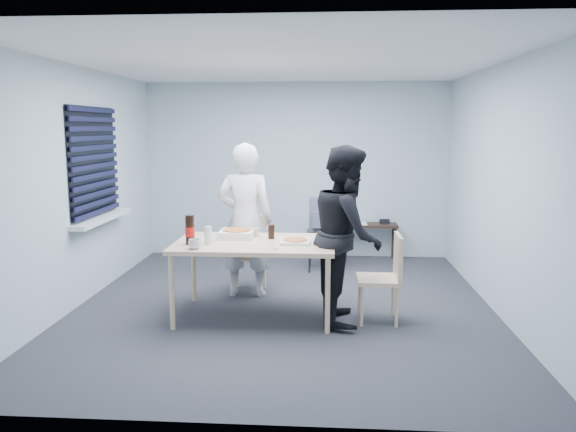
# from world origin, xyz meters

# --- Properties ---
(room) EXTENTS (5.00, 5.00, 5.00)m
(room) POSITION_xyz_m (-2.20, 0.40, 1.44)
(room) COLOR #2E2D32
(room) RESTS_ON ground
(dining_table) EXTENTS (1.61, 1.02, 0.79)m
(dining_table) POSITION_xyz_m (-0.28, -0.35, 0.73)
(dining_table) COLOR beige
(dining_table) RESTS_ON ground
(chair_far) EXTENTS (0.42, 0.42, 0.89)m
(chair_far) POSITION_xyz_m (-0.46, 0.63, 0.51)
(chair_far) COLOR beige
(chair_far) RESTS_ON ground
(chair_right) EXTENTS (0.42, 0.42, 0.89)m
(chair_right) POSITION_xyz_m (1.06, -0.41, 0.51)
(chair_right) COLOR beige
(chair_right) RESTS_ON ground
(person_white) EXTENTS (0.65, 0.42, 1.77)m
(person_white) POSITION_xyz_m (-0.47, 0.38, 0.89)
(person_white) COLOR silver
(person_white) RESTS_ON ground
(person_black) EXTENTS (0.47, 0.86, 1.77)m
(person_black) POSITION_xyz_m (0.66, -0.41, 0.89)
(person_black) COLOR black
(person_black) RESTS_ON ground
(side_table) EXTENTS (0.80, 0.36, 0.54)m
(side_table) POSITION_xyz_m (1.09, 2.28, 0.45)
(side_table) COLOR #352417
(side_table) RESTS_ON ground
(stool) EXTENTS (0.39, 0.39, 0.54)m
(stool) POSITION_xyz_m (0.39, 1.60, 0.43)
(stool) COLOR black
(stool) RESTS_ON ground
(backpack) EXTENTS (0.33, 0.24, 0.46)m
(backpack) POSITION_xyz_m (0.39, 1.59, 0.77)
(backpack) COLOR slate
(backpack) RESTS_ON stool
(pizza_box_a) EXTENTS (0.35, 0.35, 0.09)m
(pizza_box_a) POSITION_xyz_m (-0.49, -0.13, 0.83)
(pizza_box_a) COLOR white
(pizza_box_a) RESTS_ON dining_table
(pizza_box_b) EXTENTS (0.29, 0.29, 0.04)m
(pizza_box_b) POSITION_xyz_m (0.14, -0.39, 0.81)
(pizza_box_b) COLOR white
(pizza_box_b) RESTS_ON dining_table
(mug_a) EXTENTS (0.17, 0.17, 0.10)m
(mug_a) POSITION_xyz_m (-0.80, -0.73, 0.83)
(mug_a) COLOR silver
(mug_a) RESTS_ON dining_table
(mug_b) EXTENTS (0.10, 0.10, 0.09)m
(mug_b) POSITION_xyz_m (-0.29, -0.06, 0.83)
(mug_b) COLOR silver
(mug_b) RESTS_ON dining_table
(cola_glass) EXTENTS (0.09, 0.09, 0.15)m
(cola_glass) POSITION_xyz_m (-0.12, -0.17, 0.86)
(cola_glass) COLOR black
(cola_glass) RESTS_ON dining_table
(soda_bottle) EXTENTS (0.09, 0.09, 0.29)m
(soda_bottle) POSITION_xyz_m (-0.90, -0.51, 0.93)
(soda_bottle) COLOR black
(soda_bottle) RESTS_ON dining_table
(plastic_cups) EXTENTS (0.08, 0.08, 0.18)m
(plastic_cups) POSITION_xyz_m (-0.72, -0.49, 0.87)
(plastic_cups) COLOR silver
(plastic_cups) RESTS_ON dining_table
(rubber_band) EXTENTS (0.07, 0.07, 0.00)m
(rubber_band) POSITION_xyz_m (-0.02, -0.69, 0.79)
(rubber_band) COLOR red
(rubber_band) RESTS_ON dining_table
(papers) EXTENTS (0.30, 0.35, 0.00)m
(papers) POSITION_xyz_m (0.94, 2.29, 0.54)
(papers) COLOR white
(papers) RESTS_ON side_table
(black_box) EXTENTS (0.17, 0.14, 0.06)m
(black_box) POSITION_xyz_m (1.31, 2.33, 0.57)
(black_box) COLOR black
(black_box) RESTS_ON side_table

